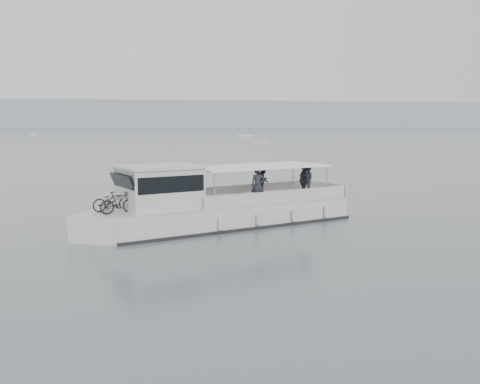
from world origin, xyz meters
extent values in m
plane|color=#50595E|center=(0.00, 0.00, 0.00)|extent=(1400.00, 1400.00, 0.00)
cube|color=#939EA8|center=(0.00, 560.00, 14.00)|extent=(1400.00, 90.00, 28.00)
cube|color=silver|center=(0.61, 1.57, 0.46)|extent=(12.49, 7.40, 1.31)
cube|color=silver|center=(-5.05, -0.62, 0.46)|extent=(3.07, 3.07, 1.31)
cube|color=beige|center=(0.61, 1.57, 1.11)|extent=(12.49, 7.40, 0.06)
cube|color=black|center=(0.61, 1.57, 0.05)|extent=(12.72, 7.58, 0.18)
cube|color=silver|center=(1.75, 3.68, 1.42)|extent=(7.58, 3.01, 0.61)
cube|color=silver|center=(2.87, 0.78, 1.42)|extent=(7.58, 3.01, 0.61)
cube|color=silver|center=(6.22, 3.74, 1.42)|extent=(1.26, 3.05, 0.61)
cube|color=silver|center=(-2.78, 0.26, 2.02)|extent=(4.00, 3.71, 1.82)
cube|color=black|center=(-4.25, -0.31, 2.17)|extent=(1.44, 2.56, 1.17)
cube|color=black|center=(-2.78, 0.26, 2.33)|extent=(3.83, 3.68, 0.71)
cube|color=silver|center=(-2.78, 0.26, 2.98)|extent=(4.26, 3.98, 0.10)
cube|color=white|center=(2.12, 2.16, 2.78)|extent=(7.51, 5.31, 0.08)
cylinder|color=silver|center=(-0.39, -0.33, 1.95)|extent=(0.08, 0.08, 1.67)
cylinder|color=silver|center=(-1.41, 2.31, 1.95)|extent=(0.08, 0.08, 1.67)
cylinder|color=silver|center=(5.65, 2.00, 1.95)|extent=(0.08, 0.08, 1.67)
cylinder|color=silver|center=(4.63, 4.64, 1.95)|extent=(0.08, 0.08, 1.67)
cylinder|color=silver|center=(-3.68, 0.89, 4.30)|extent=(0.04, 0.04, 2.63)
cylinder|color=silver|center=(-2.15, -0.26, 4.10)|extent=(0.04, 0.04, 2.22)
cylinder|color=silver|center=(-0.16, -0.64, 0.51)|extent=(0.31, 0.31, 0.51)
cylinder|color=silver|center=(1.72, 0.09, 0.51)|extent=(0.31, 0.31, 0.51)
cylinder|color=silver|center=(3.61, 0.82, 0.51)|extent=(0.31, 0.31, 0.51)
cylinder|color=silver|center=(5.50, 1.55, 0.51)|extent=(0.31, 0.31, 0.51)
imported|color=black|center=(-4.82, -0.10, 1.57)|extent=(1.84, 1.19, 0.91)
imported|color=black|center=(-4.52, -0.85, 1.59)|extent=(1.65, 1.00, 0.96)
imported|color=#262A33|center=(1.88, 1.09, 1.96)|extent=(0.68, 0.51, 1.70)
imported|color=#262A33|center=(2.62, 3.11, 1.96)|extent=(0.98, 1.04, 1.70)
imported|color=#262A33|center=(4.60, 2.46, 1.96)|extent=(0.54, 1.04, 1.70)
imported|color=#262A33|center=(5.18, 3.77, 1.96)|extent=(1.15, 1.26, 1.70)
cube|color=silver|center=(-46.85, 203.38, 0.30)|extent=(3.47, 7.34, 0.75)
cube|color=silver|center=(-46.85, 203.38, 0.62)|extent=(2.38, 2.78, 0.45)
cylinder|color=silver|center=(-46.85, 203.38, 4.48)|extent=(0.08, 0.08, 7.75)
cube|color=silver|center=(24.90, 104.14, 0.30)|extent=(5.08, 4.64, 0.75)
cube|color=silver|center=(24.90, 104.14, 0.62)|extent=(2.34, 2.30, 0.45)
cylinder|color=silver|center=(24.90, 104.14, 3.47)|extent=(0.08, 0.08, 5.75)
cube|color=silver|center=(34.25, 174.35, 0.30)|extent=(6.66, 2.27, 0.75)
cube|color=silver|center=(34.25, 174.35, 0.62)|extent=(2.36, 1.90, 0.45)
cylinder|color=silver|center=(34.25, 174.35, 4.23)|extent=(0.08, 0.08, 7.27)
camera|label=1|loc=(-3.45, -23.59, 4.89)|focal=40.00mm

